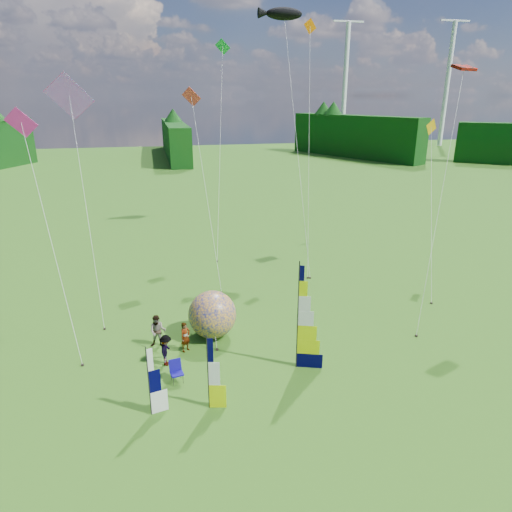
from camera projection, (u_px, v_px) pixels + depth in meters
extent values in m
plane|color=#487F1D|center=(299.00, 405.00, 19.62)|extent=(220.00, 220.00, 0.00)
sphere|color=navy|center=(212.00, 314.00, 24.82)|extent=(2.73, 2.73, 2.62)
imported|color=#66594C|center=(185.00, 337.00, 23.51)|extent=(0.70, 0.67, 1.62)
imported|color=#66594C|center=(158.00, 331.00, 23.90)|extent=(0.94, 0.61, 1.79)
imported|color=#66594C|center=(166.00, 350.00, 22.30)|extent=(0.63, 1.10, 1.60)
imported|color=#66594C|center=(201.00, 318.00, 25.47)|extent=(0.86, 1.00, 1.61)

